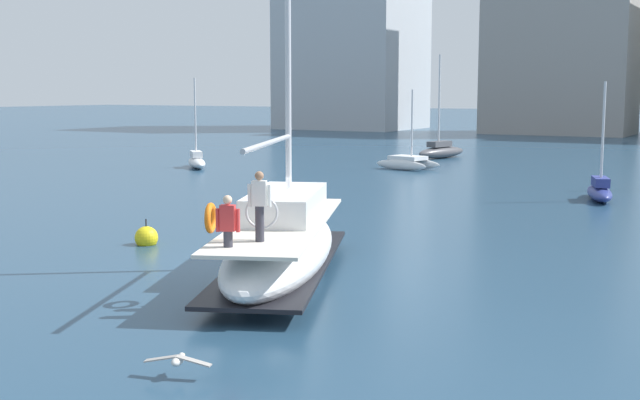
{
  "coord_description": "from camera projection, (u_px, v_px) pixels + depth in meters",
  "views": [
    {
      "loc": [
        12.75,
        -18.63,
        4.79
      ],
      "look_at": [
        1.6,
        0.93,
        1.8
      ],
      "focal_mm": 46.01,
      "sensor_mm": 36.0,
      "label": 1
    }
  ],
  "objects": [
    {
      "name": "main_sailboat",
      "position": [
        282.0,
        243.0,
        21.19
      ],
      "size": [
        5.93,
        9.78,
        11.96
      ],
      "color": "white",
      "rests_on": "ground"
    },
    {
      "name": "waterfront_buildings",
      "position": [
        595.0,
        35.0,
        90.98
      ],
      "size": [
        83.32,
        20.03,
        26.04
      ],
      "color": "#B2B7BC",
      "rests_on": "ground"
    },
    {
      "name": "mooring_buoy",
      "position": [
        146.0,
        238.0,
        25.77
      ],
      "size": [
        0.73,
        0.73,
        0.97
      ],
      "color": "yellow",
      "rests_on": "ground"
    },
    {
      "name": "moored_ketch_distant",
      "position": [
        441.0,
        150.0,
        59.05
      ],
      "size": [
        2.43,
        5.32,
        7.37
      ],
      "color": "#4C4C51",
      "rests_on": "ground"
    },
    {
      "name": "seagull",
      "position": [
        178.0,
        360.0,
        13.77
      ],
      "size": [
        1.17,
        0.52,
        0.17
      ],
      "color": "silver",
      "rests_on": "ground"
    },
    {
      "name": "ground_plane",
      "position": [
        254.0,
        264.0,
        22.94
      ],
      "size": [
        400.0,
        400.0,
        0.0
      ],
      "primitive_type": "plane",
      "color": "navy"
    },
    {
      "name": "moored_catamaran",
      "position": [
        197.0,
        161.0,
        51.53
      ],
      "size": [
        3.53,
        3.53,
        5.63
      ],
      "color": "silver",
      "rests_on": "ground"
    },
    {
      "name": "moored_cutter_right",
      "position": [
        600.0,
        190.0,
        36.17
      ],
      "size": [
        2.16,
        4.11,
        5.22
      ],
      "color": "navy",
      "rests_on": "ground"
    },
    {
      "name": "moored_sloop_far",
      "position": [
        408.0,
        162.0,
        50.71
      ],
      "size": [
        4.11,
        2.66,
        4.9
      ],
      "color": "silver",
      "rests_on": "ground"
    }
  ]
}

